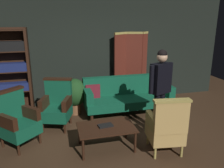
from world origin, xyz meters
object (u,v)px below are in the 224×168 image
object	(u,v)px
potted_plant	(75,94)
armchair_wing_right	(17,120)
folding_screen	(140,65)
bookshelf	(11,69)
coffee_table	(106,129)
book_black_cloth	(105,125)
standing_figure	(160,84)
armchair_gilt_accent	(167,127)
armchair_wing_left	(57,105)
velvet_couch	(127,95)

from	to	relation	value
potted_plant	armchair_wing_right	bearing A→B (deg)	-134.25
folding_screen	potted_plant	size ratio (longest dim) A/B	2.17
bookshelf	coffee_table	world-z (taller)	bookshelf
coffee_table	book_black_cloth	xyz separation A→B (m)	(-0.01, 0.03, 0.06)
coffee_table	potted_plant	world-z (taller)	potted_plant
coffee_table	standing_figure	xyz separation A→B (m)	(1.15, 0.31, 0.65)
armchair_wing_right	book_black_cloth	bearing A→B (deg)	-17.77
folding_screen	bookshelf	distance (m)	3.38
standing_figure	book_black_cloth	xyz separation A→B (m)	(-1.16, -0.28, -0.59)
coffee_table	book_black_cloth	size ratio (longest dim) A/B	3.88
book_black_cloth	bookshelf	bearing A→B (deg)	129.93
armchair_gilt_accent	folding_screen	bearing A→B (deg)	78.47
folding_screen	coffee_table	size ratio (longest dim) A/B	1.90
book_black_cloth	standing_figure	bearing A→B (deg)	13.60
armchair_wing_right	folding_screen	bearing A→B (deg)	31.57
bookshelf	armchair_gilt_accent	world-z (taller)	bookshelf
armchair_wing_left	standing_figure	world-z (taller)	standing_figure
armchair_gilt_accent	armchair_wing_right	world-z (taller)	same
folding_screen	armchair_gilt_accent	world-z (taller)	folding_screen
potted_plant	bookshelf	bearing A→B (deg)	160.37
velvet_couch	potted_plant	xyz separation A→B (m)	(-1.25, 0.23, 0.06)
velvet_couch	armchair_wing_right	distance (m)	2.58
armchair_gilt_accent	potted_plant	distance (m)	2.48
folding_screen	armchair_wing_right	distance (m)	3.64
standing_figure	bookshelf	bearing A→B (deg)	147.45
armchair_wing_left	armchair_gilt_accent	bearing A→B (deg)	-39.55
folding_screen	armchair_wing_left	size ratio (longest dim) A/B	1.83
velvet_couch	standing_figure	world-z (taller)	standing_figure
armchair_wing_right	standing_figure	size ratio (longest dim) A/B	0.61
armchair_gilt_accent	book_black_cloth	size ratio (longest dim) A/B	4.04
bookshelf	folding_screen	bearing A→B (deg)	3.27
bookshelf	coffee_table	bearing A→B (deg)	-50.32
armchair_gilt_accent	book_black_cloth	world-z (taller)	armchair_gilt_accent
velvet_couch	book_black_cloth	xyz separation A→B (m)	(-0.87, -1.44, -0.02)
potted_plant	book_black_cloth	world-z (taller)	potted_plant
armchair_wing_left	book_black_cloth	bearing A→B (deg)	-52.51
armchair_gilt_accent	armchair_wing_right	distance (m)	2.66
folding_screen	velvet_couch	world-z (taller)	folding_screen
standing_figure	potted_plant	bearing A→B (deg)	137.92
coffee_table	standing_figure	bearing A→B (deg)	15.00
armchair_wing_left	standing_figure	bearing A→B (deg)	-21.56
armchair_wing_right	book_black_cloth	distance (m)	1.61
velvet_couch	book_black_cloth	world-z (taller)	velvet_couch
bookshelf	potted_plant	distance (m)	1.64
armchair_wing_right	potted_plant	bearing A→B (deg)	45.75
velvet_couch	standing_figure	xyz separation A→B (m)	(0.29, -1.16, 0.57)
velvet_couch	coffee_table	xyz separation A→B (m)	(-0.86, -1.47, -0.08)
coffee_table	potted_plant	size ratio (longest dim) A/B	1.14
velvet_couch	armchair_gilt_accent	size ratio (longest dim) A/B	2.04
bookshelf	potted_plant	bearing A→B (deg)	-19.63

